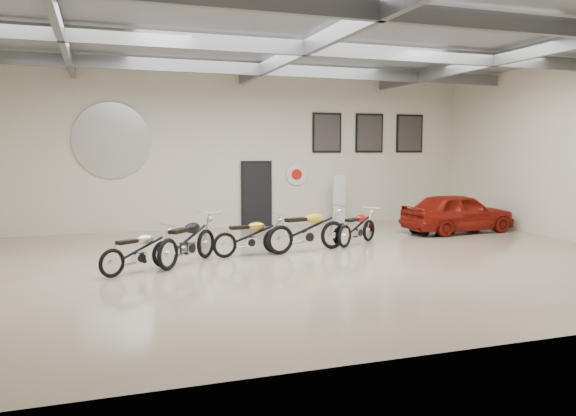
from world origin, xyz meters
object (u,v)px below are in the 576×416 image
object	(u,v)px
motorcycle_red	(357,227)
go_kart	(436,225)
motorcycle_black	(188,240)
motorcycle_silver	(138,250)
vintage_car	(458,213)
banner_stand	(339,199)
motorcycle_yellow	(307,229)
motorcycle_gold	(250,235)

from	to	relation	value
motorcycle_red	go_kart	xyz separation A→B (m)	(3.07, 0.94, -0.20)
motorcycle_red	go_kart	distance (m)	3.22
motorcycle_black	go_kart	size ratio (longest dim) A/B	1.34
motorcycle_silver	vintage_car	bearing A→B (deg)	-16.28
motorcycle_silver	go_kart	size ratio (longest dim) A/B	1.15
banner_stand	motorcycle_yellow	bearing A→B (deg)	-133.61
motorcycle_gold	vintage_car	xyz separation A→B (m)	(7.01, 1.62, 0.12)
motorcycle_silver	motorcycle_yellow	distance (m)	4.29
motorcycle_gold	motorcycle_yellow	world-z (taller)	motorcycle_yellow
motorcycle_silver	motorcycle_red	bearing A→B (deg)	-15.68
banner_stand	go_kart	xyz separation A→B (m)	(1.90, -2.90, -0.58)
motorcycle_yellow	motorcycle_red	distance (m)	1.74
banner_stand	motorcycle_red	world-z (taller)	banner_stand
banner_stand	vintage_car	world-z (taller)	banner_stand
banner_stand	vintage_car	xyz separation A→B (m)	(2.72, -2.81, -0.26)
motorcycle_black	motorcycle_red	size ratio (longest dim) A/B	1.14
go_kart	motorcycle_red	bearing A→B (deg)	-162.27
motorcycle_silver	motorcycle_gold	size ratio (longest dim) A/B	0.97
banner_stand	motorcycle_gold	world-z (taller)	banner_stand
motorcycle_gold	motorcycle_yellow	distance (m)	1.48
motorcycle_black	go_kart	world-z (taller)	motorcycle_black
motorcycle_yellow	motorcycle_gold	bearing A→B (deg)	169.64
banner_stand	motorcycle_black	size ratio (longest dim) A/B	0.82
motorcycle_yellow	motorcycle_black	bearing A→B (deg)	178.83
banner_stand	motorcycle_gold	distance (m)	6.19
banner_stand	motorcycle_silver	xyz separation A→B (m)	(-6.96, -5.51, -0.40)
motorcycle_yellow	vintage_car	size ratio (longest dim) A/B	0.62
motorcycle_gold	go_kart	world-z (taller)	motorcycle_gold
banner_stand	motorcycle_yellow	distance (m)	5.23
motorcycle_red	motorcycle_yellow	bearing A→B (deg)	164.42
motorcycle_black	vintage_car	xyz separation A→B (m)	(8.58, 2.16, 0.06)
go_kart	vintage_car	xyz separation A→B (m)	(0.81, 0.08, 0.33)
motorcycle_silver	vintage_car	distance (m)	10.04
motorcycle_silver	motorcycle_red	world-z (taller)	motorcycle_red
banner_stand	motorcycle_silver	bearing A→B (deg)	-152.65
banner_stand	motorcycle_black	world-z (taller)	banner_stand
motorcycle_black	motorcycle_red	distance (m)	4.83
motorcycle_silver	motorcycle_red	distance (m)	6.03
motorcycle_silver	motorcycle_gold	xyz separation A→B (m)	(2.66, 1.07, 0.02)
motorcycle_black	motorcycle_gold	xyz separation A→B (m)	(1.57, 0.53, -0.06)
motorcycle_black	go_kart	xyz separation A→B (m)	(7.76, 2.07, -0.26)
motorcycle_yellow	motorcycle_silver	bearing A→B (deg)	-176.79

